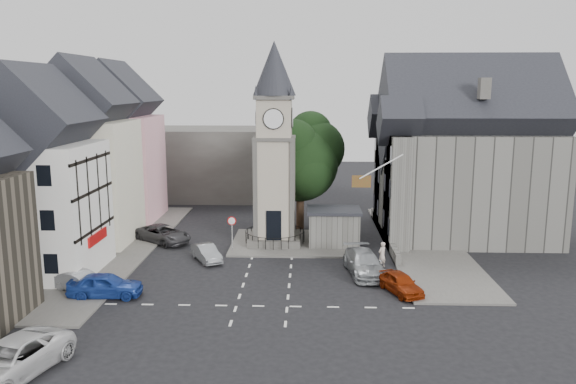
{
  "coord_description": "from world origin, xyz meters",
  "views": [
    {
      "loc": [
        2.65,
        -36.65,
        12.71
      ],
      "look_at": [
        1.18,
        5.0,
        4.89
      ],
      "focal_mm": 35.0,
      "sensor_mm": 36.0,
      "label": 1
    }
  ],
  "objects_px": {
    "clock_tower": "(275,145)",
    "pedestrian": "(382,255)",
    "stone_shelter": "(334,227)",
    "car_west_blue": "(105,285)",
    "car_east_red": "(400,283)"
  },
  "relations": [
    {
      "from": "stone_shelter",
      "to": "clock_tower",
      "type": "bearing_deg",
      "value": 174.16
    },
    {
      "from": "clock_tower",
      "to": "car_west_blue",
      "type": "height_order",
      "value": "clock_tower"
    },
    {
      "from": "car_west_blue",
      "to": "pedestrian",
      "type": "relative_size",
      "value": 2.39
    },
    {
      "from": "clock_tower",
      "to": "stone_shelter",
      "type": "distance_m",
      "value": 8.15
    },
    {
      "from": "pedestrian",
      "to": "clock_tower",
      "type": "bearing_deg",
      "value": -78.98
    },
    {
      "from": "clock_tower",
      "to": "stone_shelter",
      "type": "relative_size",
      "value": 3.78
    },
    {
      "from": "clock_tower",
      "to": "car_west_blue",
      "type": "relative_size",
      "value": 3.62
    },
    {
      "from": "car_west_blue",
      "to": "car_east_red",
      "type": "bearing_deg",
      "value": -89.07
    },
    {
      "from": "clock_tower",
      "to": "pedestrian",
      "type": "height_order",
      "value": "clock_tower"
    },
    {
      "from": "stone_shelter",
      "to": "car_west_blue",
      "type": "relative_size",
      "value": 0.96
    },
    {
      "from": "car_west_blue",
      "to": "pedestrian",
      "type": "distance_m",
      "value": 18.81
    },
    {
      "from": "clock_tower",
      "to": "pedestrian",
      "type": "xyz_separation_m",
      "value": [
        8.0,
        -5.99,
        -7.18
      ]
    },
    {
      "from": "car_east_red",
      "to": "car_west_blue",
      "type": "bearing_deg",
      "value": 162.56
    },
    {
      "from": "stone_shelter",
      "to": "car_west_blue",
      "type": "bearing_deg",
      "value": -140.71
    },
    {
      "from": "stone_shelter",
      "to": "pedestrian",
      "type": "distance_m",
      "value": 6.39
    }
  ]
}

